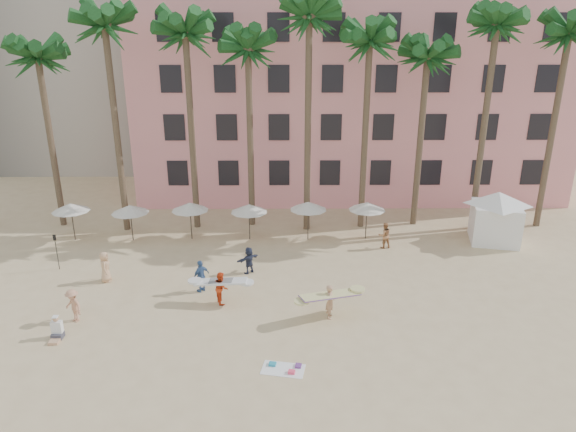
% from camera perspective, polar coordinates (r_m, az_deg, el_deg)
% --- Properties ---
extents(ground, '(120.00, 120.00, 0.00)m').
position_cam_1_polar(ground, '(24.33, -3.71, -13.76)').
color(ground, '#D1B789').
rests_on(ground, ground).
extents(pink_hotel, '(35.00, 14.00, 16.00)m').
position_cam_1_polar(pink_hotel, '(46.94, 6.59, 12.92)').
color(pink_hotel, pink).
rests_on(pink_hotel, ground).
extents(palm_row, '(44.40, 5.40, 16.30)m').
position_cam_1_polar(palm_row, '(35.30, -1.97, 18.95)').
color(palm_row, brown).
rests_on(palm_row, ground).
extents(umbrella_row, '(22.50, 2.70, 2.73)m').
position_cam_1_polar(umbrella_row, '(34.87, -7.64, 0.98)').
color(umbrella_row, '#332B23').
rests_on(umbrella_row, ground).
extents(cabana, '(5.41, 5.41, 3.50)m').
position_cam_1_polar(cabana, '(37.09, 22.15, 0.38)').
color(cabana, white).
rests_on(cabana, ground).
extents(beach_towel, '(1.96, 1.32, 0.14)m').
position_cam_1_polar(beach_towel, '(22.57, -0.40, -16.59)').
color(beach_towel, white).
rests_on(beach_towel, ground).
extents(carrier_yellow, '(3.16, 1.94, 1.78)m').
position_cam_1_polar(carrier_yellow, '(25.68, 4.71, -9.23)').
color(carrier_yellow, tan).
rests_on(carrier_yellow, ground).
extents(carrier_white, '(2.78, 1.02, 1.73)m').
position_cam_1_polar(carrier_white, '(27.20, -7.45, -7.78)').
color(carrier_white, red).
rests_on(carrier_white, ground).
extents(beachgoers, '(18.03, 10.09, 1.84)m').
position_cam_1_polar(beachgoers, '(29.51, -8.54, -5.68)').
color(beachgoers, '#2B324C').
rests_on(beachgoers, ground).
extents(paddle, '(0.18, 0.04, 2.23)m').
position_cam_1_polar(paddle, '(33.40, -24.37, -3.21)').
color(paddle, black).
rests_on(paddle, ground).
extents(seated_man, '(0.49, 0.86, 1.11)m').
position_cam_1_polar(seated_man, '(26.57, -24.31, -11.57)').
color(seated_man, '#3F3F4C').
rests_on(seated_man, ground).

